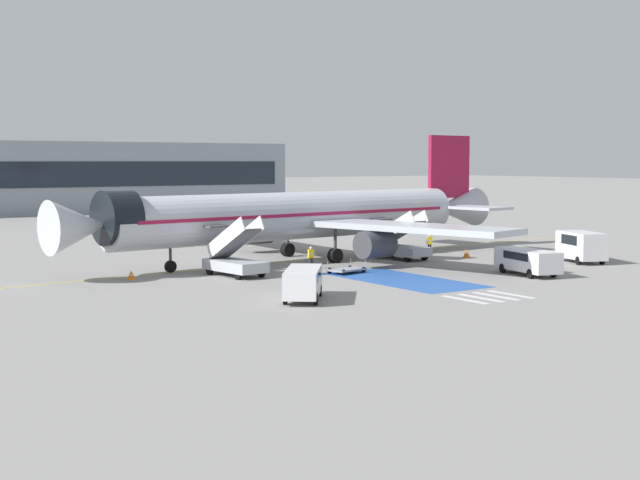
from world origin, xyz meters
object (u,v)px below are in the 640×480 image
object	(u,v)px
ground_crew_1	(430,243)
fuel_tanker	(229,219)
ground_crew_0	(311,256)
service_van_2	(303,281)
baggage_cart	(347,269)
airliner	(302,216)
boarding_stairs_forward	(235,261)
traffic_cone_1	(467,253)
service_van_1	(528,259)
boarding_stairs_aft	(400,247)
service_van_0	(581,244)
traffic_cone_0	(131,275)

from	to	relation	value
ground_crew_1	fuel_tanker	bearing A→B (deg)	-52.97
fuel_tanker	ground_crew_0	distance (m)	29.86
service_van_2	baggage_cart	bearing A→B (deg)	-99.18
airliner	boarding_stairs_forward	bearing A→B (deg)	115.04
baggage_cart	traffic_cone_1	xyz separation A→B (m)	(13.80, 2.76, 0.08)
service_van_1	service_van_2	world-z (taller)	service_van_2
boarding_stairs_aft	fuel_tanker	distance (m)	27.43
service_van_1	traffic_cone_1	distance (m)	11.21
ground_crew_0	traffic_cone_1	size ratio (longest dim) A/B	2.36
service_van_0	service_van_2	xyz separation A→B (m)	(-27.59, -3.70, -0.30)
traffic_cone_1	ground_crew_0	bearing A→B (deg)	176.59
fuel_tanker	service_van_0	bearing A→B (deg)	23.89
service_van_2	fuel_tanker	bearing A→B (deg)	-74.94
boarding_stairs_forward	ground_crew_1	bearing A→B (deg)	4.05
boarding_stairs_aft	traffic_cone_0	xyz separation A→B (m)	(-22.24, 0.29, -0.67)
boarding_stairs_aft	airliner	bearing A→B (deg)	145.81
service_van_1	traffic_cone_0	distance (m)	26.56
traffic_cone_1	boarding_stairs_aft	bearing A→B (deg)	158.69
service_van_0	traffic_cone_0	bearing A→B (deg)	4.70
boarding_stairs_forward	fuel_tanker	xyz separation A→B (m)	(15.09, 29.19, 0.70)
ground_crew_0	traffic_cone_0	world-z (taller)	ground_crew_0
traffic_cone_1	baggage_cart	bearing A→B (deg)	-168.68
ground_crew_1	traffic_cone_0	xyz separation A→B (m)	(-27.05, -1.74, -0.60)
service_van_0	service_van_1	xyz separation A→B (m)	(-8.95, -2.92, -0.32)
boarding_stairs_aft	ground_crew_1	world-z (taller)	boarding_stairs_aft
baggage_cart	service_van_1	bearing A→B (deg)	-140.89
ground_crew_0	traffic_cone_1	distance (m)	14.41
ground_crew_0	boarding_stairs_forward	bearing A→B (deg)	13.88
airliner	ground_crew_0	distance (m)	5.90
baggage_cart	ground_crew_0	xyz separation A→B (m)	(-0.58, 3.62, 0.65)
boarding_stairs_forward	service_van_2	xyz separation A→B (m)	(-1.87, -11.43, 0.08)
ground_crew_1	traffic_cone_0	world-z (taller)	ground_crew_1
airliner	service_van_1	distance (m)	18.07
fuel_tanker	service_van_1	size ratio (longest dim) A/B	1.72
traffic_cone_0	ground_crew_1	bearing A→B (deg)	3.67
fuel_tanker	baggage_cart	xyz separation A→B (m)	(-7.98, -32.21, -1.45)
baggage_cart	ground_crew_1	bearing A→B (deg)	-75.59
airliner	service_van_1	world-z (taller)	airliner
service_van_1	boarding_stairs_aft	bearing A→B (deg)	-71.84
airliner	service_van_0	xyz separation A→B (m)	(16.91, -13.13, -2.10)
traffic_cone_0	ground_crew_0	bearing A→B (deg)	-6.39
service_van_2	traffic_cone_1	xyz separation A→B (m)	(22.78, 11.17, -0.75)
fuel_tanker	service_van_0	world-z (taller)	fuel_tanker
baggage_cart	ground_crew_0	world-z (taller)	ground_crew_0
airliner	ground_crew_1	size ratio (longest dim) A/B	25.84
service_van_0	baggage_cart	xyz separation A→B (m)	(-18.61, 4.71, -1.13)
airliner	service_van_0	size ratio (longest dim) A/B	8.48
boarding_stairs_forward	ground_crew_1	world-z (taller)	boarding_stairs_forward
fuel_tanker	service_van_0	size ratio (longest dim) A/B	2.01
boarding_stairs_forward	ground_crew_1	distance (m)	20.86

